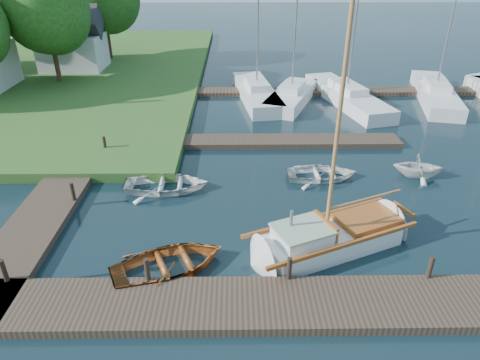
{
  "coord_description": "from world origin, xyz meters",
  "views": [
    {
      "loc": [
        -0.19,
        -15.57,
        9.59
      ],
      "look_at": [
        0.0,
        0.0,
        1.2
      ],
      "focal_mm": 32.0,
      "sensor_mm": 36.0,
      "label": 1
    }
  ],
  "objects_px": {
    "mooring_post_3": "(430,267)",
    "marina_boat_5": "(435,92)",
    "mooring_post_0": "(4,271)",
    "tree_3": "(46,9)",
    "mooring_post_5": "(105,144)",
    "tender_c": "(322,172)",
    "tender_d": "(420,165)",
    "mooring_post_1": "(147,270)",
    "tender_a": "(166,182)",
    "mooring_post_2": "(289,268)",
    "dinghy": "(169,261)",
    "mooring_post_4": "(73,192)",
    "house_c": "(72,44)",
    "marina_boat_2": "(291,95)",
    "sailboat": "(333,238)",
    "marina_boat_3": "(347,95)",
    "marina_boat_1": "(257,92)"
  },
  "relations": [
    {
      "from": "mooring_post_3",
      "to": "marina_boat_3",
      "type": "xyz_separation_m",
      "value": [
        1.71,
        18.75,
        -0.14
      ]
    },
    {
      "from": "mooring_post_1",
      "to": "mooring_post_5",
      "type": "xyz_separation_m",
      "value": [
        -4.0,
        10.0,
        0.0
      ]
    },
    {
      "from": "tender_d",
      "to": "tender_c",
      "type": "bearing_deg",
      "value": 102.76
    },
    {
      "from": "mooring_post_0",
      "to": "tree_3",
      "type": "relative_size",
      "value": 0.09
    },
    {
      "from": "house_c",
      "to": "tender_a",
      "type": "bearing_deg",
      "value": -62.64
    },
    {
      "from": "marina_boat_1",
      "to": "marina_boat_3",
      "type": "height_order",
      "value": "marina_boat_3"
    },
    {
      "from": "mooring_post_1",
      "to": "tender_c",
      "type": "xyz_separation_m",
      "value": [
        6.91,
        7.37,
        -0.36
      ]
    },
    {
      "from": "mooring_post_3",
      "to": "marina_boat_5",
      "type": "bearing_deg",
      "value": 66.85
    },
    {
      "from": "mooring_post_3",
      "to": "house_c",
      "type": "relative_size",
      "value": 0.15
    },
    {
      "from": "dinghy",
      "to": "tender_d",
      "type": "distance_m",
      "value": 12.9
    },
    {
      "from": "marina_boat_2",
      "to": "dinghy",
      "type": "bearing_deg",
      "value": -177.57
    },
    {
      "from": "tender_d",
      "to": "tree_3",
      "type": "distance_m",
      "value": 27.88
    },
    {
      "from": "sailboat",
      "to": "tender_d",
      "type": "xyz_separation_m",
      "value": [
        5.2,
        5.43,
        0.27
      ]
    },
    {
      "from": "mooring_post_5",
      "to": "tender_c",
      "type": "distance_m",
      "value": 11.23
    },
    {
      "from": "mooring_post_4",
      "to": "mooring_post_1",
      "type": "bearing_deg",
      "value": -51.34
    },
    {
      "from": "tender_a",
      "to": "marina_boat_2",
      "type": "height_order",
      "value": "marina_boat_2"
    },
    {
      "from": "mooring_post_5",
      "to": "marina_boat_5",
      "type": "xyz_separation_m",
      "value": [
        21.3,
        9.4,
        -0.14
      ]
    },
    {
      "from": "mooring_post_1",
      "to": "marina_boat_1",
      "type": "distance_m",
      "value": 20.11
    },
    {
      "from": "mooring_post_4",
      "to": "tender_c",
      "type": "distance_m",
      "value": 11.17
    },
    {
      "from": "sailboat",
      "to": "mooring_post_3",
      "type": "bearing_deg",
      "value": -62.2
    },
    {
      "from": "marina_boat_5",
      "to": "mooring_post_1",
      "type": "bearing_deg",
      "value": 151.89
    },
    {
      "from": "dinghy",
      "to": "tender_a",
      "type": "xyz_separation_m",
      "value": [
        -0.88,
        5.54,
        -0.01
      ]
    },
    {
      "from": "mooring_post_1",
      "to": "mooring_post_4",
      "type": "relative_size",
      "value": 1.0
    },
    {
      "from": "marina_boat_5",
      "to": "tender_d",
      "type": "bearing_deg",
      "value": 167.88
    },
    {
      "from": "sailboat",
      "to": "marina_boat_3",
      "type": "bearing_deg",
      "value": 51.68
    },
    {
      "from": "dinghy",
      "to": "marina_boat_1",
      "type": "bearing_deg",
      "value": -35.9
    },
    {
      "from": "mooring_post_0",
      "to": "marina_boat_5",
      "type": "distance_m",
      "value": 29.18
    },
    {
      "from": "mooring_post_1",
      "to": "mooring_post_5",
      "type": "bearing_deg",
      "value": 111.8
    },
    {
      "from": "tender_c",
      "to": "marina_boat_1",
      "type": "bearing_deg",
      "value": 9.57
    },
    {
      "from": "tender_d",
      "to": "tree_3",
      "type": "relative_size",
      "value": 0.27
    },
    {
      "from": "mooring_post_2",
      "to": "marina_boat_2",
      "type": "bearing_deg",
      "value": 82.98
    },
    {
      "from": "mooring_post_2",
      "to": "mooring_post_3",
      "type": "bearing_deg",
      "value": 0.0
    },
    {
      "from": "mooring_post_3",
      "to": "marina_boat_5",
      "type": "relative_size",
      "value": 0.08
    },
    {
      "from": "marina_boat_3",
      "to": "tender_d",
      "type": "bearing_deg",
      "value": 170.49
    },
    {
      "from": "marina_boat_1",
      "to": "tree_3",
      "type": "bearing_deg",
      "value": 69.29
    },
    {
      "from": "dinghy",
      "to": "marina_boat_3",
      "type": "relative_size",
      "value": 0.36
    },
    {
      "from": "marina_boat_2",
      "to": "house_c",
      "type": "distance_m",
      "value": 19.73
    },
    {
      "from": "mooring_post_1",
      "to": "house_c",
      "type": "bearing_deg",
      "value": 112.17
    },
    {
      "from": "mooring_post_2",
      "to": "marina_boat_3",
      "type": "bearing_deg",
      "value": 71.68
    },
    {
      "from": "mooring_post_2",
      "to": "marina_boat_3",
      "type": "xyz_separation_m",
      "value": [
        6.21,
        18.75,
        -0.14
      ]
    },
    {
      "from": "mooring_post_3",
      "to": "sailboat",
      "type": "bearing_deg",
      "value": 141.51
    },
    {
      "from": "mooring_post_0",
      "to": "mooring_post_1",
      "type": "bearing_deg",
      "value": 0.0
    },
    {
      "from": "tender_c",
      "to": "marina_boat_2",
      "type": "height_order",
      "value": "marina_boat_2"
    },
    {
      "from": "mooring_post_1",
      "to": "mooring_post_3",
      "type": "distance_m",
      "value": 9.0
    },
    {
      "from": "dinghy",
      "to": "mooring_post_4",
      "type": "bearing_deg",
      "value": 22.95
    },
    {
      "from": "mooring_post_5",
      "to": "tender_c",
      "type": "xyz_separation_m",
      "value": [
        10.91,
        -2.63,
        -0.36
      ]
    },
    {
      "from": "mooring_post_5",
      "to": "tender_a",
      "type": "xyz_separation_m",
      "value": [
        3.69,
        -3.66,
        -0.31
      ]
    },
    {
      "from": "mooring_post_4",
      "to": "tender_d",
      "type": "distance_m",
      "value": 15.77
    },
    {
      "from": "tender_d",
      "to": "marina_boat_5",
      "type": "xyz_separation_m",
      "value": [
        5.73,
        11.88,
        -0.06
      ]
    },
    {
      "from": "sailboat",
      "to": "dinghy",
      "type": "height_order",
      "value": "sailboat"
    }
  ]
}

